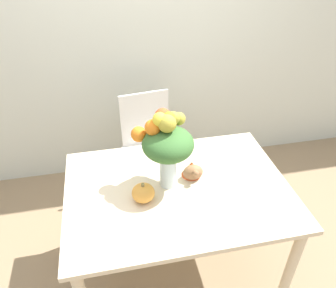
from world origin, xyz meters
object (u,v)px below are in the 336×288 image
(pumpkin, at_px, (143,193))
(dining_chair_near_window, at_px, (150,149))
(flower_vase, at_px, (167,143))
(turkey_figurine, at_px, (192,170))

(pumpkin, relative_size, dining_chair_near_window, 0.13)
(flower_vase, relative_size, pumpkin, 3.72)
(flower_vase, relative_size, dining_chair_near_window, 0.50)
(turkey_figurine, height_order, dining_chair_near_window, dining_chair_near_window)
(pumpkin, height_order, turkey_figurine, pumpkin)
(pumpkin, xyz_separation_m, dining_chair_near_window, (0.17, 0.86, -0.34))
(pumpkin, distance_m, dining_chair_near_window, 0.94)
(flower_vase, xyz_separation_m, pumpkin, (-0.15, -0.11, -0.23))
(flower_vase, bearing_deg, turkey_figurine, 8.78)
(pumpkin, relative_size, turkey_figurine, 0.79)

